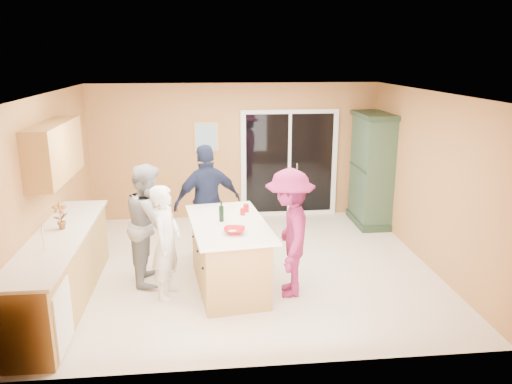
{
  "coord_description": "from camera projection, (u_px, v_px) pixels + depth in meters",
  "views": [
    {
      "loc": [
        -0.58,
        -6.96,
        3.12
      ],
      "look_at": [
        0.15,
        0.1,
        1.15
      ],
      "focal_mm": 35.0,
      "sensor_mm": 36.0,
      "label": 1
    }
  ],
  "objects": [
    {
      "name": "green_hutch",
      "position": [
        372.0,
        171.0,
        9.27
      ],
      "size": [
        0.6,
        1.14,
        2.1
      ],
      "color": "#203422",
      "rests_on": "floor"
    },
    {
      "name": "sliding_door",
      "position": [
        289.0,
        164.0,
        9.75
      ],
      "size": [
        1.9,
        0.07,
        2.1
      ],
      "color": "white",
      "rests_on": "floor"
    },
    {
      "name": "upper_cabinets",
      "position": [
        54.0,
        151.0,
        6.62
      ],
      "size": [
        0.35,
        1.6,
        0.75
      ],
      "primitive_type": "cube",
      "color": "#AF8544",
      "rests_on": "wall_left"
    },
    {
      "name": "white_plate",
      "position": [
        228.0,
        230.0,
        6.36
      ],
      "size": [
        0.25,
        0.25,
        0.02
      ],
      "primitive_type": "cylinder",
      "rotation": [
        0.0,
        0.0,
        0.09
      ],
      "color": "white",
      "rests_on": "kitchen_island"
    },
    {
      "name": "woman_magenta",
      "position": [
        289.0,
        233.0,
        6.52
      ],
      "size": [
        0.76,
        1.17,
        1.71
      ],
      "primitive_type": "imported",
      "rotation": [
        0.0,
        0.0,
        -1.69
      ],
      "color": "maroon",
      "rests_on": "floor"
    },
    {
      "name": "left_cabinet_run",
      "position": [
        58.0,
        276.0,
        6.19
      ],
      "size": [
        0.65,
        3.05,
        1.24
      ],
      "color": "#AF8544",
      "rests_on": "floor"
    },
    {
      "name": "tumbler_near",
      "position": [
        243.0,
        212.0,
        6.95
      ],
      "size": [
        0.08,
        0.08,
        0.1
      ],
      "primitive_type": "cylinder",
      "rotation": [
        0.0,
        0.0,
        0.19
      ],
      "color": "#A81216",
      "rests_on": "kitchen_island"
    },
    {
      "name": "kitchen_island",
      "position": [
        229.0,
        257.0,
        6.81
      ],
      "size": [
        1.19,
        1.91,
        0.95
      ],
      "rotation": [
        0.0,
        0.0,
        0.12
      ],
      "color": "#AF8544",
      "rests_on": "floor"
    },
    {
      "name": "woman_navy",
      "position": [
        208.0,
        203.0,
        7.66
      ],
      "size": [
        1.15,
        0.75,
        1.82
      ],
      "primitive_type": "imported",
      "rotation": [
        0.0,
        0.0,
        3.46
      ],
      "color": "#192138",
      "rests_on": "floor"
    },
    {
      "name": "floor",
      "position": [
        247.0,
        267.0,
        7.57
      ],
      "size": [
        5.5,
        5.5,
        0.0
      ],
      "primitive_type": "plane",
      "color": "beige",
      "rests_on": "ground"
    },
    {
      "name": "serving_bowl",
      "position": [
        234.0,
        231.0,
        6.25
      ],
      "size": [
        0.3,
        0.3,
        0.07
      ],
      "primitive_type": "imported",
      "rotation": [
        0.0,
        0.0,
        -0.14
      ],
      "color": "#A81216",
      "rests_on": "kitchen_island"
    },
    {
      "name": "wine_bottle",
      "position": [
        221.0,
        213.0,
        6.67
      ],
      "size": [
        0.07,
        0.07,
        0.29
      ],
      "rotation": [
        0.0,
        0.0,
        0.34
      ],
      "color": "black",
      "rests_on": "kitchen_island"
    },
    {
      "name": "wall_back",
      "position": [
        235.0,
        152.0,
        9.61
      ],
      "size": [
        5.5,
        0.1,
        2.6
      ],
      "primitive_type": "cube",
      "color": "tan",
      "rests_on": "ground"
    },
    {
      "name": "woman_white",
      "position": [
        166.0,
        242.0,
        6.49
      ],
      "size": [
        0.51,
        0.63,
        1.52
      ],
      "primitive_type": "imported",
      "rotation": [
        0.0,
        0.0,
        1.28
      ],
      "color": "silver",
      "rests_on": "floor"
    },
    {
      "name": "wall_left",
      "position": [
        50.0,
        189.0,
        6.94
      ],
      "size": [
        0.1,
        5.0,
        2.6
      ],
      "primitive_type": "cube",
      "color": "tan",
      "rests_on": "ground"
    },
    {
      "name": "wall_front",
      "position": [
        268.0,
        249.0,
        4.82
      ],
      "size": [
        5.5,
        0.1,
        2.6
      ],
      "primitive_type": "cube",
      "color": "tan",
      "rests_on": "ground"
    },
    {
      "name": "tulip_vase",
      "position": [
        60.0,
        216.0,
        6.38
      ],
      "size": [
        0.22,
        0.18,
        0.36
      ],
      "primitive_type": "imported",
      "rotation": [
        0.0,
        0.0,
        0.29
      ],
      "color": "red",
      "rests_on": "left_cabinet_run"
    },
    {
      "name": "tumbler_far",
      "position": [
        246.0,
        208.0,
        7.09
      ],
      "size": [
        0.1,
        0.1,
        0.11
      ],
      "primitive_type": "cylinder",
      "rotation": [
        0.0,
        0.0,
        0.34
      ],
      "color": "#A81216",
      "rests_on": "kitchen_island"
    },
    {
      "name": "woman_grey",
      "position": [
        150.0,
        224.0,
        6.93
      ],
      "size": [
        0.66,
        0.83,
        1.69
      ],
      "primitive_type": "imported",
      "rotation": [
        0.0,
        0.0,
        1.59
      ],
      "color": "#969698",
      "rests_on": "floor"
    },
    {
      "name": "wall_right",
      "position": [
        429.0,
        179.0,
        7.49
      ],
      "size": [
        0.1,
        5.0,
        2.6
      ],
      "primitive_type": "cube",
      "color": "tan",
      "rests_on": "ground"
    },
    {
      "name": "ceiling",
      "position": [
        246.0,
        93.0,
        6.87
      ],
      "size": [
        5.5,
        5.0,
        0.1
      ],
      "primitive_type": "cube",
      "color": "silver",
      "rests_on": "wall_back"
    },
    {
      "name": "framed_picture",
      "position": [
        206.0,
        137.0,
        9.46
      ],
      "size": [
        0.46,
        0.04,
        0.56
      ],
      "color": "tan",
      "rests_on": "wall_back"
    }
  ]
}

